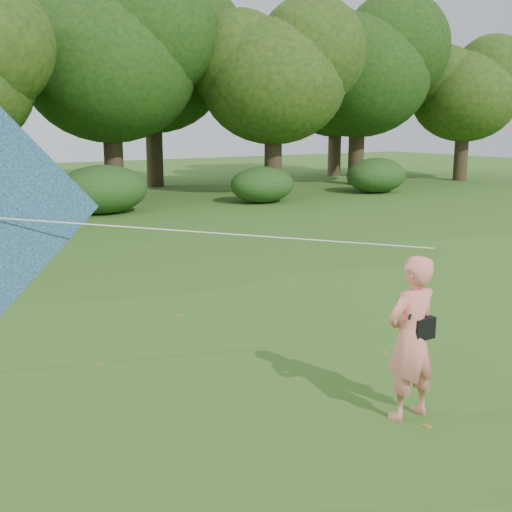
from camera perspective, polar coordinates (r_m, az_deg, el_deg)
ground at (r=8.80m, az=8.71°, el=-11.71°), size 100.00×100.00×0.00m
man_kite_flyer at (r=7.82m, az=13.61°, el=-7.12°), size 0.73×0.48×1.99m
crossbody_bag at (r=7.85m, az=14.41°, el=-6.10°), size 0.43×0.20×0.75m
tree_line at (r=29.79m, az=-19.71°, el=15.27°), size 54.70×15.30×9.48m
shrub_band at (r=24.19m, az=-21.52°, el=4.79°), size 39.15×3.22×1.88m
fallen_leaves at (r=11.36m, az=-7.43°, el=-6.14°), size 10.73×12.02×0.01m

